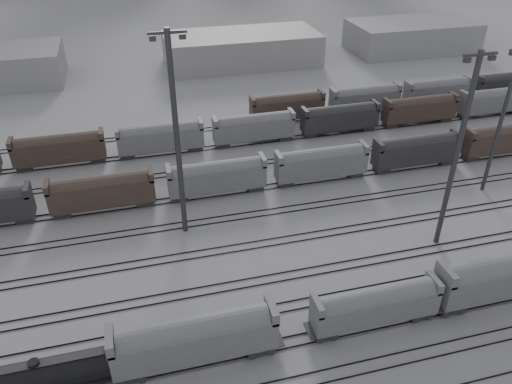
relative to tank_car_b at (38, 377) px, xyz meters
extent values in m
plane|color=#ADADB2|center=(31.89, -1.00, -2.54)|extent=(900.00, 900.00, 0.00)
cube|color=black|center=(31.89, -5.72, -2.46)|extent=(220.00, 0.07, 0.16)
cube|color=black|center=(31.89, -4.28, -2.46)|extent=(220.00, 0.07, 0.16)
cube|color=black|center=(31.89, -0.72, -2.46)|extent=(220.00, 0.07, 0.16)
cube|color=black|center=(31.89, 0.72, -2.46)|extent=(220.00, 0.07, 0.16)
cube|color=black|center=(31.89, 4.28, -2.46)|extent=(220.00, 0.07, 0.16)
cube|color=black|center=(31.89, 5.72, -2.46)|extent=(220.00, 0.07, 0.16)
cube|color=black|center=(31.89, 9.28, -2.46)|extent=(220.00, 0.07, 0.16)
cube|color=black|center=(31.89, 10.72, -2.46)|extent=(220.00, 0.07, 0.16)
cube|color=black|center=(31.89, 16.28, -2.46)|extent=(220.00, 0.07, 0.16)
cube|color=black|center=(31.89, 17.72, -2.46)|extent=(220.00, 0.07, 0.16)
cube|color=black|center=(31.89, 23.28, -2.46)|extent=(220.00, 0.07, 0.16)
cube|color=black|center=(31.89, 24.72, -2.46)|extent=(220.00, 0.07, 0.16)
cube|color=black|center=(31.89, 30.28, -2.46)|extent=(220.00, 0.07, 0.16)
cube|color=black|center=(31.89, 31.72, -2.46)|extent=(220.00, 0.07, 0.16)
cube|color=black|center=(31.89, 38.28, -2.46)|extent=(220.00, 0.07, 0.16)
cube|color=black|center=(31.89, 39.72, -2.46)|extent=(220.00, 0.07, 0.16)
cube|color=black|center=(31.89, 46.28, -2.46)|extent=(220.00, 0.07, 0.16)
cube|color=black|center=(31.89, 47.72, -2.46)|extent=(220.00, 0.07, 0.16)
cube|color=black|center=(31.89, 54.28, -2.46)|extent=(220.00, 0.07, 0.16)
cube|color=black|center=(31.89, 55.72, -2.46)|extent=(220.00, 0.07, 0.16)
cube|color=#252528|center=(6.13, 0.00, -1.98)|extent=(2.66, 2.15, 0.72)
cylinder|color=black|center=(0.00, 0.00, 0.17)|extent=(14.82, 2.96, 2.96)
sphere|color=black|center=(7.41, 0.00, 0.17)|extent=(2.96, 2.96, 2.96)
cylinder|color=black|center=(0.00, 0.00, 1.80)|extent=(1.02, 1.02, 0.51)
cube|color=#252528|center=(0.00, 0.00, 1.70)|extent=(14.31, 0.92, 0.06)
cube|color=#252528|center=(8.15, 0.00, -1.95)|extent=(2.81, 2.27, 0.76)
cube|color=#252528|center=(21.14, 0.00, -1.95)|extent=(2.81, 2.27, 0.76)
cube|color=gray|center=(14.64, 0.00, 0.60)|extent=(16.24, 3.25, 3.46)
cylinder|color=gray|center=(14.64, 0.00, 1.90)|extent=(14.72, 3.14, 3.14)
cube|color=gray|center=(6.85, 0.00, 2.76)|extent=(0.76, 3.25, 1.52)
cube|color=gray|center=(22.44, 0.00, 2.76)|extent=(0.76, 3.25, 1.52)
cone|color=#252528|center=(14.64, 0.00, -1.51)|extent=(2.60, 2.60, 0.97)
cube|color=#252528|center=(28.42, 0.00, -2.03)|extent=(2.43, 1.97, 0.66)
cube|color=#252528|center=(39.66, 0.00, -2.03)|extent=(2.43, 1.97, 0.66)
cube|color=gray|center=(34.04, 0.00, 0.17)|extent=(14.05, 2.81, 3.00)
cylinder|color=gray|center=(34.04, 0.00, 1.30)|extent=(12.73, 2.72, 2.72)
cube|color=gray|center=(27.30, 0.00, 2.05)|extent=(0.66, 2.81, 1.31)
cube|color=gray|center=(40.78, 0.00, 2.05)|extent=(0.66, 2.81, 1.31)
cone|color=#252528|center=(34.04, 0.00, -1.65)|extent=(2.25, 2.25, 0.84)
cube|color=#252528|center=(43.42, 0.00, -1.93)|extent=(2.90, 2.35, 0.78)
cube|color=gray|center=(50.12, 0.00, 0.70)|extent=(16.76, 3.35, 3.57)
cylinder|color=gray|center=(50.12, 0.00, 2.04)|extent=(15.19, 3.24, 3.24)
cube|color=gray|center=(42.08, 0.00, 2.93)|extent=(0.78, 3.35, 1.56)
cone|color=#252528|center=(50.12, 0.00, -1.48)|extent=(2.68, 2.68, 1.01)
cylinder|color=#3C3C3E|center=(16.66, 22.80, 11.32)|extent=(0.71, 0.71, 27.72)
cube|color=#3C3C3E|center=(16.66, 22.80, 24.62)|extent=(4.44, 0.33, 0.33)
cube|color=#3C3C3E|center=(15.00, 22.80, 24.07)|extent=(0.78, 0.55, 0.55)
cube|color=#3C3C3E|center=(18.33, 22.80, 24.07)|extent=(0.78, 0.55, 0.55)
cylinder|color=#3C3C3E|center=(49.09, 11.48, 10.47)|extent=(0.67, 0.67, 26.02)
cube|color=#3C3C3E|center=(49.09, 11.48, 22.96)|extent=(4.16, 0.31, 0.31)
cube|color=#3C3C3E|center=(47.53, 11.48, 22.44)|extent=(0.73, 0.52, 0.52)
cube|color=#3C3C3E|center=(50.65, 11.48, 22.44)|extent=(0.73, 0.52, 0.52)
cylinder|color=#3C3C3E|center=(63.63, 21.60, 8.78)|extent=(0.58, 0.58, 22.63)
cube|color=#3C3C3E|center=(62.27, 21.60, 19.19)|extent=(0.63, 0.45, 0.45)
cube|color=#4F3B32|center=(5.89, 31.00, 0.26)|extent=(15.00, 3.00, 5.60)
cube|color=gray|center=(22.89, 31.00, 0.26)|extent=(15.00, 3.00, 5.60)
cube|color=gray|center=(39.89, 31.00, 0.26)|extent=(15.00, 3.00, 5.60)
cube|color=#252528|center=(56.89, 31.00, 0.26)|extent=(15.00, 3.00, 5.60)
cube|color=#4F3B32|center=(73.89, 31.00, 0.26)|extent=(15.00, 3.00, 5.60)
cube|color=#4F3B32|center=(-1.11, 47.00, 0.26)|extent=(15.00, 3.00, 5.60)
cube|color=gray|center=(15.89, 47.00, 0.26)|extent=(15.00, 3.00, 5.60)
cube|color=gray|center=(32.89, 47.00, 0.26)|extent=(15.00, 3.00, 5.60)
cube|color=#252528|center=(49.89, 47.00, 0.26)|extent=(15.00, 3.00, 5.60)
cube|color=#4F3B32|center=(66.89, 47.00, 0.26)|extent=(15.00, 3.00, 5.60)
cube|color=gray|center=(83.89, 47.00, 0.26)|extent=(15.00, 3.00, 5.60)
cube|color=#4F3B32|center=(41.89, 55.00, 0.26)|extent=(15.00, 3.00, 5.60)
cube|color=gray|center=(58.89, 55.00, 0.26)|extent=(15.00, 3.00, 5.60)
cube|color=gray|center=(75.89, 55.00, 0.26)|extent=(15.00, 3.00, 5.60)
cube|color=#252528|center=(92.89, 55.00, 0.26)|extent=(15.00, 3.00, 5.60)
cube|color=#9E9DA0|center=(41.89, 94.00, 1.46)|extent=(40.00, 18.00, 8.00)
cube|color=#9E9DA0|center=(91.89, 94.00, 1.46)|extent=(35.00, 18.00, 8.00)
camera|label=1|loc=(11.74, -34.21, 38.79)|focal=35.00mm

